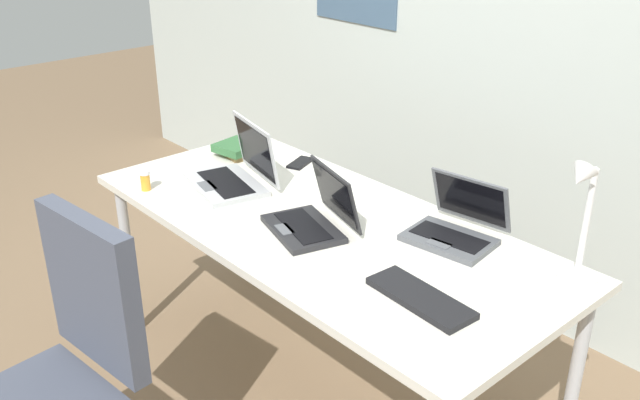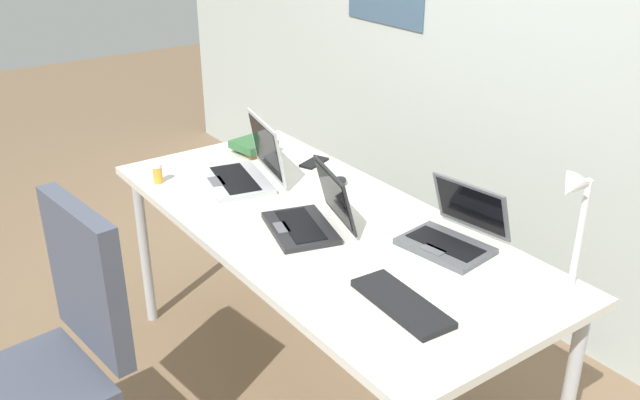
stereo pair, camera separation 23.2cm
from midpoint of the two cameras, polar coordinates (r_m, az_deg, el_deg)
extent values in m
plane|color=#7A6047|center=(2.83, -2.43, -15.29)|extent=(12.00, 12.00, 0.00)
cube|color=#B2BCB7|center=(3.03, 13.90, 14.17)|extent=(6.00, 0.12, 2.60)
cube|color=silver|center=(2.43, -2.73, -2.10)|extent=(1.80, 0.80, 0.03)
cylinder|color=#B2B5BA|center=(3.10, -17.51, -4.75)|extent=(0.04, 0.04, 0.71)
cylinder|color=#B2B5BA|center=(3.38, -7.16, -1.12)|extent=(0.04, 0.04, 0.71)
cylinder|color=#B2B5BA|center=(2.40, 17.45, -14.31)|extent=(0.04, 0.04, 0.71)
cylinder|color=white|center=(2.17, 17.46, -6.13)|extent=(0.12, 0.12, 0.02)
cylinder|color=white|center=(2.09, 18.07, -1.93)|extent=(0.02, 0.02, 0.34)
cylinder|color=white|center=(1.99, 18.11, 2.09)|extent=(0.01, 0.08, 0.01)
cone|color=white|center=(1.96, 17.50, 1.80)|extent=(0.07, 0.09, 0.09)
cube|color=#515459|center=(2.29, 7.68, -3.33)|extent=(0.30, 0.23, 0.02)
cube|color=black|center=(2.29, 7.70, -3.08)|extent=(0.26, 0.14, 0.00)
cube|color=#595B60|center=(2.24, 6.82, -3.65)|extent=(0.08, 0.05, 0.00)
cube|color=#515459|center=(2.35, 9.54, -0.04)|extent=(0.29, 0.11, 0.18)
cube|color=black|center=(2.34, 9.47, -0.04)|extent=(0.26, 0.09, 0.15)
cube|color=#B7BABC|center=(2.72, -10.18, 1.18)|extent=(0.38, 0.30, 0.02)
cube|color=black|center=(2.72, -10.20, 1.41)|extent=(0.31, 0.19, 0.00)
cube|color=#595B60|center=(2.70, -11.68, 1.09)|extent=(0.10, 0.07, 0.00)
cube|color=#B7BABC|center=(2.72, -7.74, 4.11)|extent=(0.33, 0.12, 0.23)
cube|color=black|center=(2.72, -7.85, 4.11)|extent=(0.30, 0.10, 0.19)
cube|color=#232326|center=(2.35, -4.25, -2.45)|extent=(0.33, 0.27, 0.02)
cube|color=black|center=(2.34, -4.25, -2.20)|extent=(0.27, 0.17, 0.00)
cube|color=#595B60|center=(2.32, -5.72, -2.50)|extent=(0.09, 0.06, 0.00)
cube|color=#232326|center=(2.35, -1.54, 0.43)|extent=(0.29, 0.13, 0.19)
cube|color=black|center=(2.34, -1.66, 0.44)|extent=(0.26, 0.11, 0.16)
cube|color=black|center=(1.98, 4.90, -8.09)|extent=(0.34, 0.14, 0.02)
ellipsoid|color=black|center=(2.69, -1.74, 1.49)|extent=(0.08, 0.11, 0.03)
cube|color=black|center=(2.91, -3.91, 3.01)|extent=(0.11, 0.15, 0.01)
cylinder|color=gold|center=(2.76, -16.48, 1.37)|extent=(0.04, 0.04, 0.06)
cylinder|color=white|center=(2.75, -16.58, 2.12)|extent=(0.04, 0.04, 0.01)
cube|color=brown|center=(3.04, -8.94, 3.85)|extent=(0.19, 0.14, 0.02)
cube|color=#336638|center=(3.02, -9.05, 4.27)|extent=(0.18, 0.18, 0.03)
cube|color=#474C5B|center=(2.19, -21.08, -7.04)|extent=(0.42, 0.10, 0.48)
camera|label=1|loc=(0.12, -92.78, -1.29)|focal=39.02mm
camera|label=2|loc=(0.12, 87.22, 1.29)|focal=39.02mm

